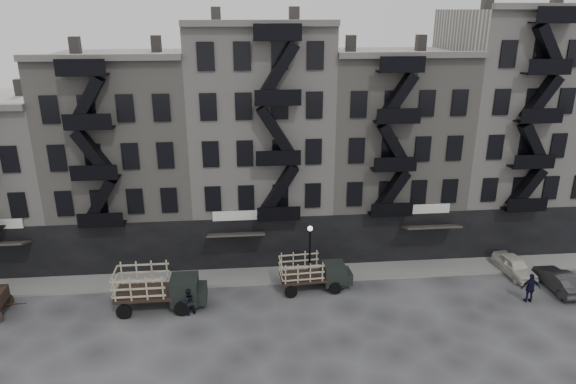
{
  "coord_description": "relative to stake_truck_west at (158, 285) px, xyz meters",
  "views": [
    {
      "loc": [
        -1.47,
        -28.77,
        18.01
      ],
      "look_at": [
        1.64,
        4.0,
        6.26
      ],
      "focal_mm": 32.0,
      "sensor_mm": 36.0,
      "label": 1
    }
  ],
  "objects": [
    {
      "name": "stake_truck_west",
      "position": [
        0.0,
        0.0,
        0.0
      ],
      "size": [
        5.63,
        2.36,
        2.82
      ],
      "rotation": [
        0.0,
        0.0,
        0.0
      ],
      "color": "black",
      "rests_on": "ground"
    },
    {
      "name": "sidewalk",
      "position": [
        6.97,
        3.42,
        -1.53
      ],
      "size": [
        55.0,
        2.5,
        0.15
      ],
      "primitive_type": "cube",
      "color": "slate",
      "rests_on": "ground"
    },
    {
      "name": "building_center",
      "position": [
        6.97,
        9.5,
        6.89
      ],
      "size": [
        10.0,
        11.35,
        18.2
      ],
      "color": "#AEA8A0",
      "rests_on": "ground"
    },
    {
      "name": "car_far",
      "position": [
        26.7,
        -0.25,
        -0.92
      ],
      "size": [
        1.53,
        4.2,
        1.38
      ],
      "primitive_type": "imported",
      "rotation": [
        0.0,
        0.0,
        3.16
      ],
      "color": "#252527",
      "rests_on": "ground"
    },
    {
      "name": "pedestrian_mid",
      "position": [
        1.94,
        -0.94,
        -0.71
      ],
      "size": [
        1.07,
        0.98,
        1.79
      ],
      "primitive_type": "imported",
      "rotation": [
        0.0,
        0.0,
        3.57
      ],
      "color": "black",
      "rests_on": "ground"
    },
    {
      "name": "ground",
      "position": [
        6.97,
        -0.33,
        -1.61
      ],
      "size": [
        140.0,
        140.0,
        0.0
      ],
      "primitive_type": "plane",
      "color": "#38383A",
      "rests_on": "ground"
    },
    {
      "name": "stake_truck_east",
      "position": [
        10.12,
        1.41,
        -0.23
      ],
      "size": [
        4.93,
        2.27,
        2.42
      ],
      "rotation": [
        0.0,
        0.0,
        0.06
      ],
      "color": "black",
      "rests_on": "ground"
    },
    {
      "name": "lamp_post",
      "position": [
        9.97,
        2.27,
        1.18
      ],
      "size": [
        0.36,
        0.36,
        4.28
      ],
      "color": "black",
      "rests_on": "ground"
    },
    {
      "name": "building_mideast",
      "position": [
        16.97,
        9.5,
        5.89
      ],
      "size": [
        10.0,
        11.35,
        16.2
      ],
      "color": "gray",
      "rests_on": "ground"
    },
    {
      "name": "car_east",
      "position": [
        24.78,
        2.03,
        -0.94
      ],
      "size": [
        2.0,
        4.08,
        1.34
      ],
      "primitive_type": "imported",
      "rotation": [
        0.0,
        0.0,
        0.11
      ],
      "color": "beige",
      "rests_on": "ground"
    },
    {
      "name": "building_east",
      "position": [
        26.97,
        9.5,
        7.39
      ],
      "size": [
        10.0,
        11.35,
        19.2
      ],
      "color": "#AEA8A0",
      "rests_on": "ground"
    },
    {
      "name": "policeman",
      "position": [
        23.88,
        -1.58,
        -0.6
      ],
      "size": [
        1.23,
        0.61,
        2.02
      ],
      "primitive_type": "imported",
      "rotation": [
        0.0,
        0.0,
        3.04
      ],
      "color": "black",
      "rests_on": "ground"
    },
    {
      "name": "building_midwest",
      "position": [
        -3.03,
        9.5,
        5.89
      ],
      "size": [
        10.0,
        11.35,
        16.2
      ],
      "color": "gray",
      "rests_on": "ground"
    }
  ]
}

